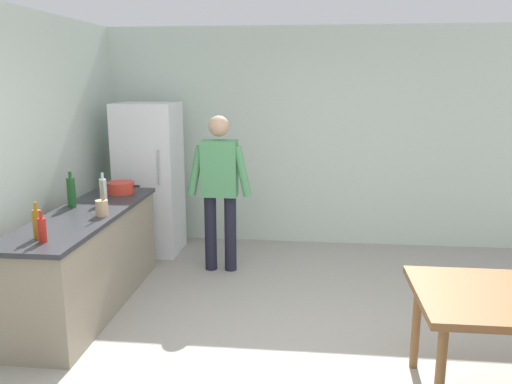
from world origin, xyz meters
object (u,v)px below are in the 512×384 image
bottle_wine_green (71,192)px  cooking_pot (121,188)px  utensil_jar (102,207)px  bottle_water_clear (103,191)px  refrigerator (150,179)px  person (220,183)px  bottle_sauce_red (42,229)px  bottle_beer_brown (71,194)px  bottle_oil_amber (37,223)px

bottle_wine_green → cooking_pot: bearing=68.6°
utensil_jar → bottle_wine_green: bottle_wine_green is taller
bottle_water_clear → refrigerator: bearing=87.3°
person → bottle_wine_green: 1.52m
utensil_jar → bottle_sauce_red: utensil_jar is taller
bottle_water_clear → bottle_beer_brown: bearing=-166.1°
person → utensil_jar: 1.41m
person → cooking_pot: size_ratio=4.25×
bottle_sauce_red → bottle_oil_amber: 0.12m
person → bottle_oil_amber: bearing=-120.7°
refrigerator → bottle_beer_brown: 1.37m
utensil_jar → bottle_wine_green: bearing=146.3°
bottle_wine_green → bottle_water_clear: bearing=35.4°
bottle_water_clear → bottle_oil_amber: bearing=-93.3°
utensil_jar → bottle_sauce_red: 0.77m
bottle_water_clear → person: bearing=34.6°
person → bottle_beer_brown: bearing=-149.4°
refrigerator → bottle_sauce_red: size_ratio=7.50×
utensil_jar → bottle_oil_amber: 0.71m
refrigerator → bottle_oil_amber: size_ratio=6.43×
person → bottle_water_clear: size_ratio=5.67×
bottle_sauce_red → bottle_oil_amber: bottle_oil_amber is taller
cooking_pot → bottle_oil_amber: bottle_oil_amber is taller
cooking_pot → bottle_wine_green: size_ratio=1.18×
bottle_beer_brown → bottle_water_clear: 0.30m
bottle_beer_brown → bottle_sauce_red: bearing=-74.4°
refrigerator → bottle_beer_brown: bearing=-104.8°
bottle_beer_brown → bottle_water_clear: (0.29, 0.07, 0.02)m
bottle_beer_brown → bottle_water_clear: size_ratio=0.87×
refrigerator → bottle_beer_brown: refrigerator is taller
bottle_beer_brown → utensil_jar: bearing=-38.8°
person → bottle_oil_amber: 2.10m
refrigerator → bottle_beer_brown: size_ratio=6.92×
refrigerator → bottle_sauce_red: bearing=-90.9°
refrigerator → utensil_jar: size_ratio=5.62×
utensil_jar → bottle_oil_amber: bearing=-108.7°
utensil_jar → bottle_oil_amber: size_ratio=1.14×
bottle_wine_green → bottle_water_clear: (0.24, 0.17, -0.02)m
refrigerator → bottle_water_clear: bearing=-92.7°
utensil_jar → bottle_water_clear: size_ratio=1.07×
utensil_jar → bottle_beer_brown: 0.58m
person → bottle_sauce_red: size_ratio=7.08×
cooking_pot → bottle_oil_amber: size_ratio=1.43×
bottle_sauce_red → bottle_wine_green: size_ratio=0.71×
bottle_wine_green → utensil_jar: bearing=-33.7°
bottle_oil_amber → bottle_beer_brown: (-0.23, 1.03, -0.01)m
person → bottle_oil_amber: person is taller
refrigerator → utensil_jar: (0.11, -1.69, 0.08)m
bottle_water_clear → cooking_pot: bearing=89.5°
bottle_sauce_red → bottle_water_clear: bearing=91.0°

